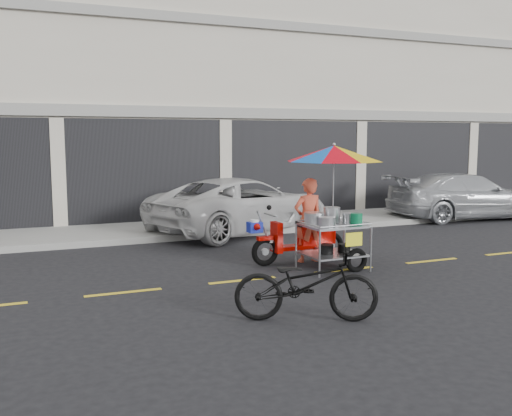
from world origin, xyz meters
name	(u,v)px	position (x,y,z in m)	size (l,w,h in m)	color
ground	(344,270)	(0.00, 0.00, 0.00)	(90.00, 90.00, 0.00)	black
sidewalk	(238,224)	(0.00, 5.50, 0.07)	(45.00, 3.00, 0.15)	gray
shophouse_block	(260,87)	(2.82, 10.59, 4.24)	(36.00, 8.11, 10.40)	beige
centerline	(344,270)	(0.00, 0.00, 0.00)	(42.00, 0.10, 0.01)	gold
white_pickup	(242,205)	(-0.19, 4.70, 0.70)	(2.32, 5.02, 1.40)	silver
silver_pickup	(465,196)	(6.77, 4.33, 0.68)	(1.91, 4.69, 1.36)	#B3B5BA
near_bicycle	(306,284)	(-2.00, -2.31, 0.50)	(0.66, 1.90, 1.00)	black
food_vendor_rig	(323,189)	(-0.21, 0.45, 1.46)	(2.33, 1.83, 2.33)	black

